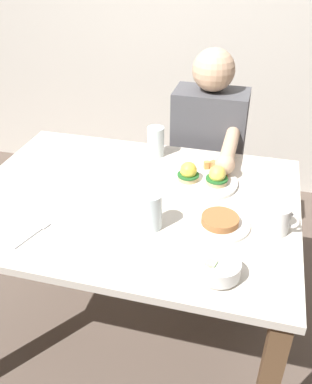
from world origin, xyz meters
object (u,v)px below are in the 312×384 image
(water_glass_near, at_px, (151,213))
(eggs_benedict_plate, at_px, (203,178))
(fruit_bowl, at_px, (219,269))
(coffee_mug, at_px, (278,218))
(side_plate, at_px, (220,222))
(water_glass_far, at_px, (155,143))
(diner_person, at_px, (208,153))
(fork, at_px, (34,233))
(dining_table, at_px, (132,221))

(water_glass_near, bearing_deg, eggs_benedict_plate, 69.41)
(eggs_benedict_plate, distance_m, fruit_bowl, 0.51)
(coffee_mug, height_order, side_plate, coffee_mug)
(water_glass_far, height_order, diner_person, diner_person)
(side_plate, xyz_separation_m, diner_person, (-0.14, 0.69, -0.10))
(water_glass_far, bearing_deg, diner_person, 51.74)
(fork, bearing_deg, diner_person, 63.97)
(side_plate, bearing_deg, diner_person, 101.69)
(eggs_benedict_plate, xyz_separation_m, water_glass_near, (-0.12, -0.32, 0.03))
(water_glass_near, distance_m, side_plate, 0.23)
(water_glass_near, xyz_separation_m, water_glass_far, (-0.12, 0.50, -0.00))
(side_plate, bearing_deg, fork, -160.96)
(dining_table, relative_size, coffee_mug, 10.76)
(dining_table, height_order, coffee_mug, coffee_mug)
(side_plate, relative_size, diner_person, 0.18)
(eggs_benedict_plate, height_order, coffee_mug, coffee_mug)
(coffee_mug, xyz_separation_m, fork, (-0.76, -0.22, -0.05))
(dining_table, bearing_deg, side_plate, -14.43)
(coffee_mug, relative_size, side_plate, 0.56)
(eggs_benedict_plate, relative_size, side_plate, 1.35)
(water_glass_near, height_order, water_glass_far, water_glass_far)
(fork, bearing_deg, water_glass_near, 20.71)
(fruit_bowl, distance_m, diner_person, 0.95)
(water_glass_far, height_order, side_plate, water_glass_far)
(coffee_mug, bearing_deg, dining_table, 172.57)
(eggs_benedict_plate, relative_size, diner_person, 0.24)
(water_glass_near, bearing_deg, coffee_mug, 11.64)
(dining_table, xyz_separation_m, water_glass_far, (-0.00, 0.35, 0.16))
(fork, xyz_separation_m, side_plate, (0.57, 0.20, 0.01))
(dining_table, height_order, water_glass_far, water_glass_far)
(dining_table, relative_size, side_plate, 6.00)
(fruit_bowl, relative_size, coffee_mug, 1.08)
(eggs_benedict_plate, height_order, water_glass_near, water_glass_near)
(diner_person, bearing_deg, water_glass_near, -95.80)
(eggs_benedict_plate, height_order, fork, eggs_benedict_plate)
(dining_table, distance_m, side_plate, 0.37)
(fruit_bowl, distance_m, fork, 0.60)
(fruit_bowl, xyz_separation_m, diner_person, (-0.17, 0.93, -0.12))
(fruit_bowl, xyz_separation_m, fork, (-0.60, 0.04, -0.03))
(coffee_mug, bearing_deg, fork, -163.99)
(dining_table, bearing_deg, coffee_mug, -7.43)
(fruit_bowl, bearing_deg, fork, 175.87)
(fork, xyz_separation_m, diner_person, (0.43, 0.89, -0.09))
(fruit_bowl, relative_size, water_glass_far, 0.94)
(eggs_benedict_plate, xyz_separation_m, fork, (-0.48, -0.45, -0.02))
(side_plate, bearing_deg, dining_table, 165.57)
(water_glass_near, bearing_deg, water_glass_far, 103.74)
(dining_table, bearing_deg, fruit_bowl, -42.09)
(water_glass_near, xyz_separation_m, side_plate, (0.22, 0.06, -0.04))
(fruit_bowl, bearing_deg, dining_table, 137.91)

